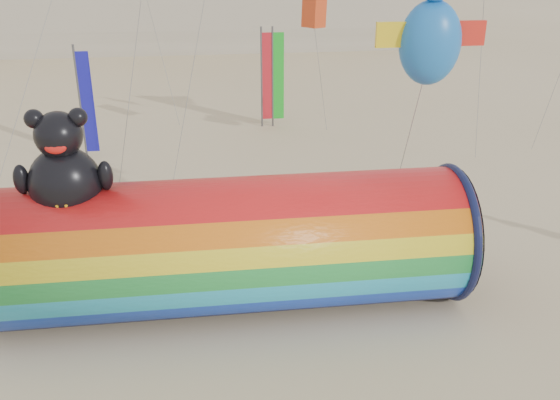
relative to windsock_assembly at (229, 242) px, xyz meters
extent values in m
plane|color=#CCB58C|center=(1.11, 0.10, -1.94)|extent=(160.00, 160.00, 0.00)
cylinder|color=red|center=(0.01, 0.00, -0.10)|extent=(12.67, 3.69, 3.69)
torus|color=#0F1438|center=(6.22, 0.00, -0.10)|extent=(0.25, 3.87, 3.87)
cylinder|color=black|center=(6.37, 0.00, -0.10)|extent=(0.06, 3.66, 3.66)
ellipsoid|color=black|center=(-4.00, 0.00, 1.91)|extent=(1.80, 1.61, 1.90)
ellipsoid|color=gold|center=(-4.00, -0.58, 1.80)|extent=(0.93, 0.41, 0.81)
sphere|color=black|center=(-4.00, 0.00, 3.17)|extent=(1.16, 1.16, 1.16)
sphere|color=black|center=(-4.50, 0.00, 3.60)|extent=(0.46, 0.46, 0.46)
sphere|color=black|center=(-3.49, 0.00, 3.60)|extent=(0.46, 0.46, 0.46)
ellipsoid|color=red|center=(-4.00, -0.47, 3.02)|extent=(0.51, 0.19, 0.33)
ellipsoid|color=black|center=(-5.00, -0.10, 2.12)|extent=(0.38, 0.38, 0.76)
ellipsoid|color=black|center=(-2.99, -0.10, 2.12)|extent=(0.38, 0.38, 0.76)
cylinder|color=#59595E|center=(-5.78, 12.88, 0.66)|extent=(0.10, 0.10, 5.20)
cube|color=#1816AA|center=(-5.47, 12.88, 0.71)|extent=(0.56, 0.06, 4.50)
cylinder|color=#59595E|center=(2.73, 17.11, 0.66)|extent=(0.10, 0.10, 5.20)
cube|color=red|center=(3.04, 17.11, 0.71)|extent=(0.56, 0.06, 4.50)
cylinder|color=#59595E|center=(3.30, 17.09, 0.66)|extent=(0.10, 0.10, 5.20)
cube|color=green|center=(3.61, 17.09, 0.71)|extent=(0.56, 0.06, 4.50)
ellipsoid|color=blue|center=(5.15, 0.08, 5.15)|extent=(1.56, 1.22, 2.09)
cube|color=red|center=(4.37, 11.47, 4.56)|extent=(0.73, 0.73, 1.17)
camera|label=1|loc=(-0.62, -14.97, 7.70)|focal=40.00mm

